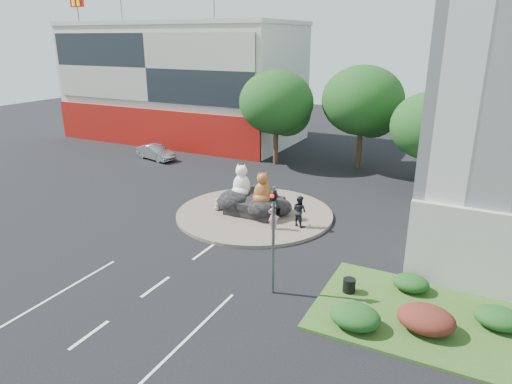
# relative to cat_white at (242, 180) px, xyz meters

# --- Properties ---
(ground) EXTENTS (120.00, 120.00, 0.00)m
(ground) POSITION_rel_cat_white_xyz_m (0.97, -10.08, -2.20)
(ground) COLOR black
(ground) RESTS_ON ground
(roundabout_island) EXTENTS (10.00, 10.00, 0.20)m
(roundabout_island) POSITION_rel_cat_white_xyz_m (0.97, -0.08, -2.10)
(roundabout_island) COLOR brown
(roundabout_island) RESTS_ON ground
(rock_plinth) EXTENTS (3.20, 2.60, 0.90)m
(rock_plinth) POSITION_rel_cat_white_xyz_m (0.97, -0.08, -1.55)
(rock_plinth) COLOR black
(rock_plinth) RESTS_ON roundabout_island
(shophouse_block) EXTENTS (25.20, 12.30, 17.40)m
(shophouse_block) POSITION_rel_cat_white_xyz_m (-17.03, 17.83, 3.99)
(shophouse_block) COLOR beige
(shophouse_block) RESTS_ON ground
(grass_verge) EXTENTS (10.00, 6.00, 0.12)m
(grass_verge) POSITION_rel_cat_white_xyz_m (12.97, -7.08, -2.14)
(grass_verge) COLOR #294416
(grass_verge) RESTS_ON ground
(tree_left) EXTENTS (6.46, 6.46, 8.27)m
(tree_left) POSITION_rel_cat_white_xyz_m (-2.96, 11.98, 3.05)
(tree_left) COLOR #382314
(tree_left) RESTS_ON ground
(tree_mid) EXTENTS (6.84, 6.84, 8.76)m
(tree_mid) POSITION_rel_cat_white_xyz_m (4.04, 13.98, 3.36)
(tree_mid) COLOR #382314
(tree_mid) RESTS_ON ground
(tree_right) EXTENTS (5.70, 5.70, 7.30)m
(tree_right) POSITION_rel_cat_white_xyz_m (10.04, 9.98, 2.43)
(tree_right) COLOR #382314
(tree_right) RESTS_ON ground
(hedge_near_green) EXTENTS (2.00, 1.60, 0.90)m
(hedge_near_green) POSITION_rel_cat_white_xyz_m (9.97, -9.08, -1.63)
(hedge_near_green) COLOR #133C14
(hedge_near_green) RESTS_ON grass_verge
(hedge_red) EXTENTS (2.20, 1.76, 0.99)m
(hedge_red) POSITION_rel_cat_white_xyz_m (12.47, -8.08, -1.58)
(hedge_red) COLOR #451B12
(hedge_red) RESTS_ON grass_verge
(hedge_mid_green) EXTENTS (1.80, 1.44, 0.81)m
(hedge_mid_green) POSITION_rel_cat_white_xyz_m (14.97, -6.58, -1.67)
(hedge_mid_green) COLOR #133C14
(hedge_mid_green) RESTS_ON grass_verge
(hedge_back_green) EXTENTS (1.60, 1.28, 0.72)m
(hedge_back_green) POSITION_rel_cat_white_xyz_m (11.47, -5.28, -1.72)
(hedge_back_green) COLOR #133C14
(hedge_back_green) RESTS_ON grass_verge
(traffic_light) EXTENTS (0.44, 1.24, 5.00)m
(traffic_light) POSITION_rel_cat_white_xyz_m (6.07, -8.08, 1.42)
(traffic_light) COLOR #595B60
(traffic_light) RESTS_ON ground
(street_lamp) EXTENTS (2.34, 0.22, 8.06)m
(street_lamp) POSITION_rel_cat_white_xyz_m (13.79, -2.08, 2.36)
(street_lamp) COLOR #595B60
(street_lamp) RESTS_ON ground
(cat_white) EXTENTS (1.43, 1.28, 2.19)m
(cat_white) POSITION_rel_cat_white_xyz_m (0.00, 0.00, 0.00)
(cat_white) COLOR white
(cat_white) RESTS_ON rock_plinth
(cat_tabby) EXTENTS (1.60, 1.54, 2.07)m
(cat_tabby) POSITION_rel_cat_white_xyz_m (1.77, -0.55, -0.06)
(cat_tabby) COLOR #B04B24
(cat_tabby) RESTS_ON rock_plinth
(kitten_calico) EXTENTS (0.66, 0.65, 0.83)m
(kitten_calico) POSITION_rel_cat_white_xyz_m (-1.39, -0.76, -1.58)
(kitten_calico) COLOR beige
(kitten_calico) RESTS_ON roundabout_island
(kitten_white) EXTENTS (0.56, 0.51, 0.79)m
(kitten_white) POSITION_rel_cat_white_xyz_m (2.66, -0.53, -1.60)
(kitten_white) COLOR white
(kitten_white) RESTS_ON roundabout_island
(pedestrian_pink) EXTENTS (0.69, 0.65, 1.59)m
(pedestrian_pink) POSITION_rel_cat_white_xyz_m (3.14, -1.93, -1.20)
(pedestrian_pink) COLOR #CF8693
(pedestrian_pink) RESTS_ON roundabout_island
(pedestrian_dark) EXTENTS (1.12, 1.02, 1.88)m
(pedestrian_dark) POSITION_rel_cat_white_xyz_m (4.35, -0.85, -1.05)
(pedestrian_dark) COLOR black
(pedestrian_dark) RESTS_ON roundabout_island
(parked_car) EXTENTS (4.38, 2.37, 1.37)m
(parked_car) POSITION_rel_cat_white_xyz_m (-13.65, 8.26, -1.51)
(parked_car) COLOR #A1A4A9
(parked_car) RESTS_ON ground
(litter_bin) EXTENTS (0.73, 0.73, 0.62)m
(litter_bin) POSITION_rel_cat_white_xyz_m (9.05, -6.65, -1.76)
(litter_bin) COLOR black
(litter_bin) RESTS_ON grass_verge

